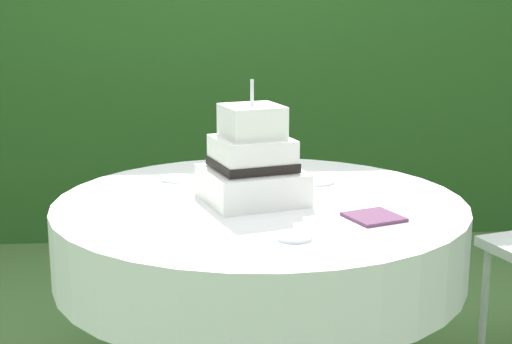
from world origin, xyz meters
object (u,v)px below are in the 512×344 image
(cake_table, at_px, (260,237))
(wedding_cake, at_px, (253,164))
(napkin_stack, at_px, (374,217))
(serving_plate_near, at_px, (176,178))
(serving_plate_left, at_px, (316,181))
(serving_plate_far, at_px, (294,237))

(cake_table, relative_size, wedding_cake, 3.39)
(napkin_stack, bearing_deg, cake_table, 144.23)
(cake_table, xyz_separation_m, wedding_cake, (-0.02, -0.00, 0.25))
(cake_table, distance_m, serving_plate_near, 0.45)
(serving_plate_near, height_order, napkin_stack, serving_plate_near)
(cake_table, distance_m, serving_plate_left, 0.36)
(serving_plate_far, bearing_deg, cake_table, 98.49)
(cake_table, relative_size, napkin_stack, 9.09)
(serving_plate_near, height_order, serving_plate_left, same)
(serving_plate_left, bearing_deg, cake_table, -134.04)
(serving_plate_near, distance_m, serving_plate_left, 0.52)
(cake_table, height_order, napkin_stack, napkin_stack)
(serving_plate_far, relative_size, serving_plate_left, 0.77)
(cake_table, bearing_deg, serving_plate_left, 45.96)
(serving_plate_near, relative_size, serving_plate_left, 0.86)
(serving_plate_near, height_order, serving_plate_far, same)
(serving_plate_left, distance_m, napkin_stack, 0.49)
(wedding_cake, xyz_separation_m, serving_plate_left, (0.25, 0.24, -0.12))
(serving_plate_near, xyz_separation_m, serving_plate_far, (0.35, -0.73, 0.00))
(serving_plate_left, bearing_deg, wedding_cake, -136.70)
(wedding_cake, bearing_deg, serving_plate_left, 43.30)
(napkin_stack, bearing_deg, wedding_cake, 146.22)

